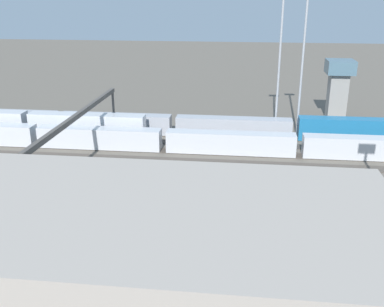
# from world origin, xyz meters

# --- Properties ---
(ground_plane) EXTENTS (400.00, 400.00, 0.00)m
(ground_plane) POSITION_xyz_m (0.00, 0.00, 0.00)
(ground_plane) COLOR #60594F
(track_bed_0) EXTENTS (140.00, 2.80, 0.12)m
(track_bed_0) POSITION_xyz_m (0.00, -17.50, 0.06)
(track_bed_0) COLOR #4C443D
(track_bed_0) RESTS_ON ground_plane
(track_bed_1) EXTENTS (140.00, 2.80, 0.12)m
(track_bed_1) POSITION_xyz_m (0.00, -12.50, 0.06)
(track_bed_1) COLOR #3D3833
(track_bed_1) RESTS_ON ground_plane
(track_bed_2) EXTENTS (140.00, 2.80, 0.12)m
(track_bed_2) POSITION_xyz_m (0.00, -7.50, 0.06)
(track_bed_2) COLOR #4C443D
(track_bed_2) RESTS_ON ground_plane
(track_bed_3) EXTENTS (140.00, 2.80, 0.12)m
(track_bed_3) POSITION_xyz_m (0.00, -2.50, 0.06)
(track_bed_3) COLOR #4C443D
(track_bed_3) RESTS_ON ground_plane
(track_bed_4) EXTENTS (140.00, 2.80, 0.12)m
(track_bed_4) POSITION_xyz_m (0.00, 2.50, 0.06)
(track_bed_4) COLOR #4C443D
(track_bed_4) RESTS_ON ground_plane
(track_bed_5) EXTENTS (140.00, 2.80, 0.12)m
(track_bed_5) POSITION_xyz_m (0.00, 7.50, 0.06)
(track_bed_5) COLOR #4C443D
(track_bed_5) RESTS_ON ground_plane
(track_bed_6) EXTENTS (140.00, 2.80, 0.12)m
(track_bed_6) POSITION_xyz_m (0.00, 12.50, 0.06)
(track_bed_6) COLOR #4C443D
(track_bed_6) RESTS_ON ground_plane
(track_bed_7) EXTENTS (140.00, 2.80, 0.12)m
(track_bed_7) POSITION_xyz_m (0.00, 17.50, 0.06)
(track_bed_7) COLOR #4C443D
(track_bed_7) RESTS_ON ground_plane
(train_on_track_0) EXTENTS (90.60, 3.00, 4.40)m
(train_on_track_0) POSITION_xyz_m (3.57, -17.50, 2.09)
(train_on_track_0) COLOR #1E6B9E
(train_on_track_0) RESTS_ON ground_plane
(train_on_track_6) EXTENTS (71.40, 3.06, 3.80)m
(train_on_track_6) POSITION_xyz_m (-24.35, 12.50, 2.02)
(train_on_track_6) COLOR #B7BABF
(train_on_track_6) RESTS_ON ground_plane
(train_on_track_2) EXTENTS (139.00, 3.00, 4.40)m
(train_on_track_2) POSITION_xyz_m (3.68, -7.50, 2.07)
(train_on_track_2) COLOR #1E6B9E
(train_on_track_2) RESTS_ON ground_plane
(train_on_track_1) EXTENTS (47.20, 3.06, 5.00)m
(train_on_track_1) POSITION_xyz_m (30.58, -12.50, 2.60)
(train_on_track_1) COLOR silver
(train_on_track_1) RESTS_ON ground_plane
(light_mast_0) EXTENTS (2.80, 0.70, 30.39)m
(light_mast_0) POSITION_xyz_m (-18.45, -20.73, 19.06)
(light_mast_0) COLOR #9EA0A5
(light_mast_0) RESTS_ON ground_plane
(light_mast_2) EXTENTS (2.80, 0.70, 32.34)m
(light_mast_2) POSITION_xyz_m (-22.82, -20.37, 20.11)
(light_mast_2) COLOR #9EA0A5
(light_mast_2) RESTS_ON ground_plane
(signal_gantry) EXTENTS (0.70, 40.00, 8.80)m
(signal_gantry) POSITION_xyz_m (15.15, 0.00, 7.73)
(signal_gantry) COLOR #4C4742
(signal_gantry) RESTS_ON ground_plane
(maintenance_shed) EXTENTS (37.74, 18.87, 12.85)m
(maintenance_shed) POSITION_xyz_m (-4.89, 40.15, 6.42)
(maintenance_shed) COLOR #9E9389
(maintenance_shed) RESTS_ON ground_plane
(control_tower) EXTENTS (6.00, 6.00, 13.36)m
(control_tower) POSITION_xyz_m (-32.77, -33.98, 7.82)
(control_tower) COLOR gray
(control_tower) RESTS_ON ground_plane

